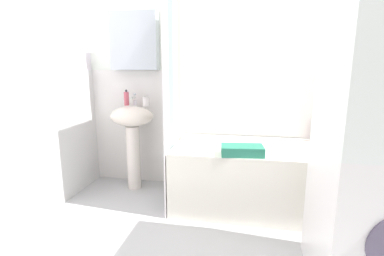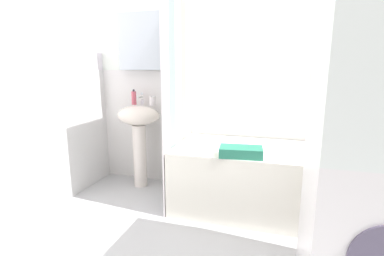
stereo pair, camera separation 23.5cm
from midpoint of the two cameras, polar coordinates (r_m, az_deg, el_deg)
wall_back_tiled at (r=2.87m, az=11.52°, el=9.91°), size 3.60×0.18×2.40m
wall_left_tiled at (r=2.63m, az=-26.12°, el=8.32°), size 0.07×1.81×2.40m
sink at (r=2.95m, az=-8.29°, el=0.03°), size 0.44×0.34×0.85m
faucet at (r=2.98m, az=-7.79°, el=5.78°), size 0.03×0.12×0.12m
soap_dispenser at (r=2.99m, az=-9.26°, el=5.93°), size 0.05×0.05×0.16m
toothbrush_cup at (r=2.92m, az=-5.57°, el=5.37°), size 0.06×0.06×0.09m
bathtub at (r=2.61m, az=16.81°, el=-9.90°), size 1.54×0.75×0.56m
shower_curtain at (r=2.56m, az=-0.18°, el=6.81°), size 0.01×0.75×2.00m
lotion_bottle at (r=2.88m, az=30.73°, el=-1.26°), size 0.06×0.06×0.21m
shampoo_bottle at (r=2.87m, az=28.41°, el=-1.09°), size 0.06×0.06×0.21m
body_wash_bottle at (r=2.82m, az=26.94°, el=-1.57°), size 0.06×0.06×0.16m
towel_folded at (r=2.26m, az=12.65°, el=-4.66°), size 0.34×0.22×0.07m
washer_dryer_stack at (r=1.71m, az=36.46°, el=-4.08°), size 0.60×0.64×1.65m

